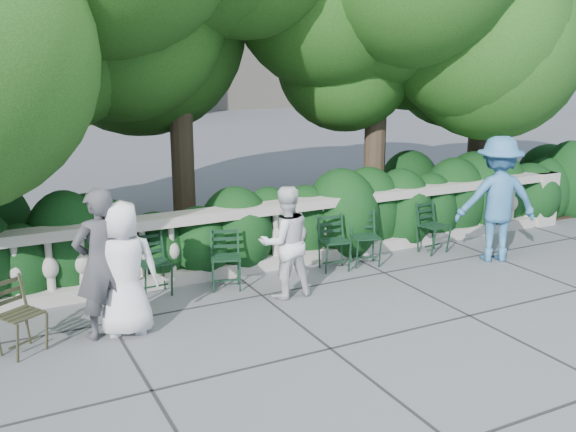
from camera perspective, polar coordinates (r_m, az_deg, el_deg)
name	(u,v)px	position (r m, az deg, el deg)	size (l,w,h in m)	color
ground	(324,310)	(8.23, 3.21, -8.30)	(90.00, 90.00, 0.00)	#54555C
balustrade	(264,238)	(9.58, -2.19, -1.93)	(12.00, 0.44, 1.00)	#9E998E
shrub_hedge	(234,248)	(10.77, -4.87, -2.83)	(15.00, 2.60, 1.70)	black
tree_canopy	(264,1)	(10.78, -2.19, 18.53)	(15.04, 6.52, 6.78)	#3F3023
chair_a	(159,298)	(8.76, -11.39, -7.15)	(0.44, 0.48, 0.84)	black
chair_b	(227,292)	(8.82, -5.45, -6.76)	(0.44, 0.48, 0.84)	black
chair_c	(337,273)	(9.56, 4.40, -5.06)	(0.44, 0.48, 0.84)	black
chair_d	(439,254)	(10.67, 13.27, -3.34)	(0.44, 0.48, 0.84)	black
chair_f	(368,268)	(9.81, 7.09, -4.60)	(0.44, 0.48, 0.84)	black
chair_weathered	(33,356)	(7.56, -21.73, -11.48)	(0.44, 0.48, 0.84)	black
person_businessman	(124,269)	(7.52, -14.34, -4.56)	(0.77, 0.50, 1.57)	white
person_woman_grey	(101,264)	(7.50, -16.33, -4.08)	(0.63, 0.42, 1.74)	#403F45
person_casual_man	(285,242)	(8.43, -0.27, -2.34)	(0.73, 0.57, 1.50)	silver
person_older_blue	(497,199)	(10.39, 18.10, 1.42)	(1.26, 0.72, 1.95)	teal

